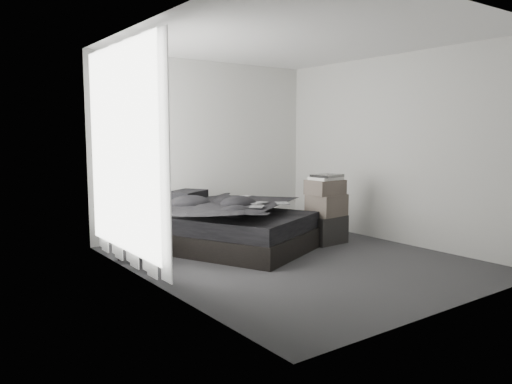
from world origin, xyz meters
TOP-DOWN VIEW (x-y plane):
  - floor at (0.00, 0.00)m, footprint 3.60×4.20m
  - ceiling at (0.00, 0.00)m, footprint 3.60×4.20m
  - wall_back at (0.00, 2.10)m, footprint 3.60×0.01m
  - wall_front at (0.00, -2.10)m, footprint 3.60×0.01m
  - wall_left at (-1.80, 0.00)m, footprint 0.01×4.20m
  - wall_right at (1.80, 0.00)m, footprint 0.01×4.20m
  - window_left at (-1.78, 0.90)m, footprint 0.02×2.00m
  - curtain_left at (-1.73, 0.90)m, footprint 0.06×2.12m
  - bed at (-0.31, 0.94)m, footprint 2.16×2.39m
  - mattress at (-0.31, 0.94)m, footprint 2.08×2.32m
  - duvet at (-0.29, 0.89)m, footprint 2.00×2.12m
  - pillow_lower at (-0.66, 1.61)m, footprint 0.70×0.61m
  - pillow_upper at (-0.59, 1.62)m, footprint 0.67×0.61m
  - laptop at (0.00, 1.13)m, footprint 0.33×0.23m
  - comic_a at (-0.31, 0.36)m, footprint 0.29×0.29m
  - comic_b at (-0.11, 0.61)m, footprint 0.28×0.21m
  - comic_c at (0.12, 0.40)m, footprint 0.26×0.29m
  - side_stand at (-1.56, 1.07)m, footprint 0.47×0.47m
  - papers at (-1.55, 1.06)m, footprint 0.36×0.30m
  - floor_books at (-1.21, 1.20)m, footprint 0.15×0.19m
  - box_lower at (0.96, 0.48)m, footprint 0.54×0.44m
  - box_mid at (0.97, 0.46)m, footprint 0.53×0.44m
  - box_upper at (0.94, 0.47)m, footprint 0.47×0.37m
  - art_book_white at (0.96, 0.48)m, footprint 0.41×0.34m
  - art_book_snake at (0.97, 0.46)m, footprint 0.43×0.36m

SIDE VIEW (x-z plane):
  - floor at x=0.00m, z-range -0.01..0.01m
  - floor_books at x=-1.21m, z-range 0.00..0.12m
  - bed at x=-0.31m, z-range 0.00..0.27m
  - box_lower at x=0.96m, z-range 0.00..0.39m
  - mattress at x=-0.31m, z-range 0.27..0.47m
  - side_stand at x=-1.56m, z-range 0.00..0.80m
  - box_mid at x=0.97m, z-range 0.39..0.68m
  - pillow_lower at x=-0.66m, z-range 0.47..0.61m
  - duvet at x=-0.29m, z-range 0.47..0.70m
  - pillow_upper at x=-0.59m, z-range 0.61..0.73m
  - comic_a at x=-0.31m, z-range 0.70..0.71m
  - comic_b at x=-0.11m, z-range 0.71..0.72m
  - laptop at x=0.00m, z-range 0.70..0.73m
  - comic_c at x=0.12m, z-range 0.71..0.72m
  - box_upper at x=0.94m, z-range 0.68..0.88m
  - papers at x=-1.55m, z-range 0.80..0.81m
  - art_book_white at x=0.96m, z-range 0.88..0.92m
  - art_book_snake at x=0.97m, z-range 0.92..0.96m
  - curtain_left at x=-1.73m, z-range 0.04..2.52m
  - wall_back at x=0.00m, z-range 0.00..2.60m
  - wall_front at x=0.00m, z-range 0.00..2.60m
  - wall_left at x=-1.80m, z-range 0.00..2.60m
  - wall_right at x=1.80m, z-range 0.00..2.60m
  - window_left at x=-1.78m, z-range 0.20..2.50m
  - ceiling at x=0.00m, z-range 2.60..2.60m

